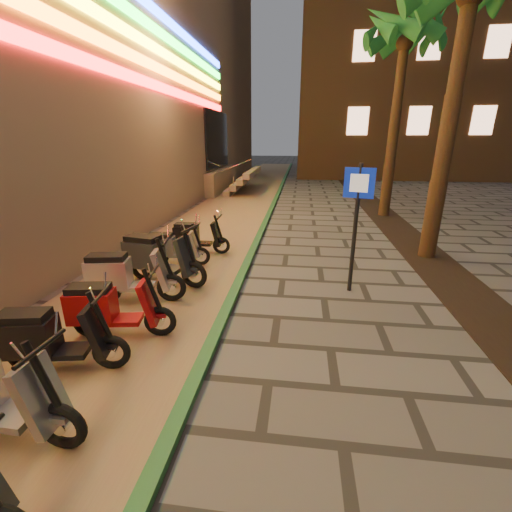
# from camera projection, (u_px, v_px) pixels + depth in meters

# --- Properties ---
(parking_strip) EXTENTS (3.40, 60.00, 0.01)m
(parking_strip) POSITION_uv_depth(u_px,v_px,m) (219.00, 222.00, 12.40)
(parking_strip) COLOR #8C7251
(parking_strip) RESTS_ON ground
(green_curb) EXTENTS (0.18, 60.00, 0.10)m
(green_curb) POSITION_uv_depth(u_px,v_px,m) (265.00, 222.00, 12.18)
(green_curb) COLOR #235F2F
(green_curb) RESTS_ON ground
(planting_strip) EXTENTS (1.20, 40.00, 0.02)m
(planting_strip) POSITION_uv_depth(u_px,v_px,m) (459.00, 288.00, 6.96)
(planting_strip) COLOR black
(planting_strip) RESTS_ON ground
(apartment_block) EXTENTS (18.00, 16.06, 25.00)m
(apartment_block) POSITION_uv_depth(u_px,v_px,m) (417.00, 12.00, 27.54)
(apartment_block) COLOR brown
(apartment_block) RESTS_ON ground
(palm_d) EXTENTS (2.97, 3.02, 7.16)m
(palm_d) POSITION_uv_depth(u_px,v_px,m) (405.00, 43.00, 11.59)
(palm_d) COLOR #472D19
(palm_d) RESTS_ON ground
(pedestrian_sign) EXTENTS (0.53, 0.17, 2.48)m
(pedestrian_sign) POSITION_uv_depth(u_px,v_px,m) (357.00, 212.00, 6.35)
(pedestrian_sign) COLOR black
(pedestrian_sign) RESTS_ON ground
(scooter_6) EXTENTS (1.60, 0.70, 1.12)m
(scooter_6) POSITION_uv_depth(u_px,v_px,m) (48.00, 338.00, 4.35)
(scooter_6) COLOR black
(scooter_6) RESTS_ON ground
(scooter_7) EXTENTS (1.59, 0.67, 1.12)m
(scooter_7) POSITION_uv_depth(u_px,v_px,m) (108.00, 308.00, 5.12)
(scooter_7) COLOR black
(scooter_7) RESTS_ON ground
(scooter_8) EXTENTS (1.75, 0.77, 1.23)m
(scooter_8) POSITION_uv_depth(u_px,v_px,m) (124.00, 276.00, 6.21)
(scooter_8) COLOR black
(scooter_8) RESTS_ON ground
(scooter_9) EXTENTS (1.85, 0.83, 1.30)m
(scooter_9) POSITION_uv_depth(u_px,v_px,m) (156.00, 257.00, 7.08)
(scooter_9) COLOR black
(scooter_9) RESTS_ON ground
(scooter_10) EXTENTS (1.47, 0.58, 1.03)m
(scooter_10) POSITION_uv_depth(u_px,v_px,m) (171.00, 247.00, 8.09)
(scooter_10) COLOR black
(scooter_10) RESTS_ON ground
(scooter_11) EXTENTS (1.48, 0.52, 1.04)m
(scooter_11) POSITION_uv_depth(u_px,v_px,m) (195.00, 236.00, 8.97)
(scooter_11) COLOR black
(scooter_11) RESTS_ON ground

